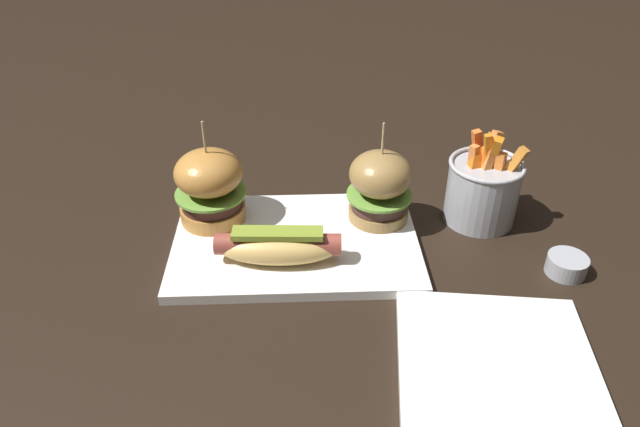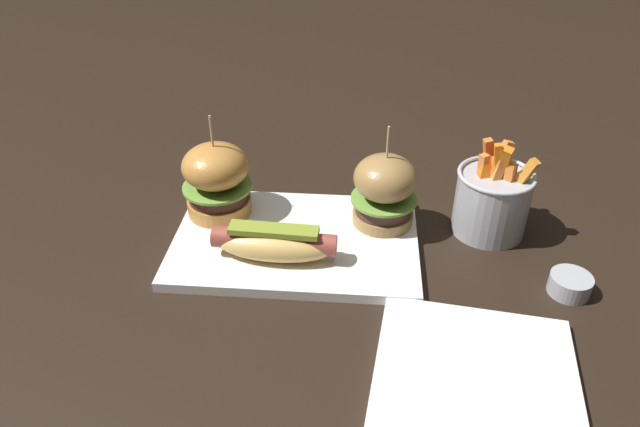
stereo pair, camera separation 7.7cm
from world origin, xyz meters
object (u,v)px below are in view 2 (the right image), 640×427
at_px(platter_main, 296,241).
at_px(side_plate, 475,380).
at_px(sauce_ramekin, 570,284).
at_px(slider_left, 217,179).
at_px(slider_right, 384,190).
at_px(hot_dog, 274,243).
at_px(fries_bucket, 492,200).

xyz_separation_m(platter_main, side_plate, (0.21, -0.22, -0.00)).
distance_m(sauce_ramekin, side_plate, 0.21).
height_order(slider_left, sauce_ramekin, slider_left).
relative_size(slider_left, sauce_ramekin, 2.94).
distance_m(slider_left, side_plate, 0.43).
bearing_deg(slider_left, platter_main, -24.64).
height_order(platter_main, sauce_ramekin, sauce_ramekin).
bearing_deg(slider_right, hot_dog, -146.30).
distance_m(platter_main, sauce_ramekin, 0.35).
bearing_deg(hot_dog, sauce_ramekin, -3.60).
relative_size(fries_bucket, side_plate, 0.67).
height_order(platter_main, fries_bucket, fries_bucket).
height_order(slider_left, side_plate, slider_left).
bearing_deg(sauce_ramekin, slider_right, 153.04).
height_order(platter_main, side_plate, platter_main).
height_order(hot_dog, sauce_ramekin, hot_dog).
bearing_deg(platter_main, hot_dog, -115.52).
distance_m(hot_dog, slider_left, 0.14).
bearing_deg(sauce_ramekin, hot_dog, 176.40).
bearing_deg(fries_bucket, side_plate, -101.11).
xyz_separation_m(slider_left, fries_bucket, (0.38, 0.00, -0.02)).
bearing_deg(fries_bucket, slider_left, -179.29).
xyz_separation_m(platter_main, sauce_ramekin, (0.35, -0.07, 0.01)).
xyz_separation_m(hot_dog, fries_bucket, (0.29, 0.10, 0.01)).
relative_size(slider_right, side_plate, 0.71).
relative_size(hot_dog, fries_bucket, 1.15).
relative_size(slider_right, sauce_ramekin, 2.86).
relative_size(slider_left, slider_right, 1.02).
bearing_deg(slider_right, platter_main, -158.21).
xyz_separation_m(fries_bucket, sauce_ramekin, (0.08, -0.13, -0.04)).
bearing_deg(platter_main, slider_left, 155.36).
xyz_separation_m(slider_right, sauce_ramekin, (0.23, -0.12, -0.05)).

